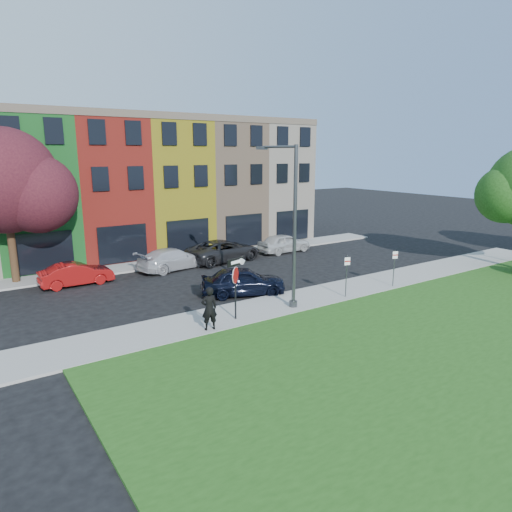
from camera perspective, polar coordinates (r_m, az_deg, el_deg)
ground at (r=22.19m, az=10.10°, el=-7.71°), size 120.00×120.00×0.00m
sidewalk_near at (r=25.53m, az=8.70°, el=-4.76°), size 40.00×3.00×0.12m
sidewalk_far at (r=32.92m, az=-12.24°, el=-0.91°), size 40.00×2.40×0.12m
rowhouse_block at (r=38.11m, az=-15.38°, el=8.27°), size 30.00×10.12×10.00m
stop_sign at (r=20.85m, az=-2.59°, el=-2.52°), size 1.01×0.35×2.90m
man at (r=20.03m, az=-5.87°, el=-6.53°), size 0.85×0.68×1.94m
sedan_near at (r=25.14m, az=-1.62°, el=-3.16°), size 5.11×5.93×1.58m
parked_car_red at (r=28.99m, az=-21.55°, el=-2.11°), size 1.55×4.19×1.37m
parked_car_silver at (r=31.12m, az=-10.34°, el=-0.35°), size 4.06×5.84×1.46m
parked_car_dark at (r=33.03m, az=-4.07°, el=0.68°), size 3.84×6.21×1.57m
parked_car_white at (r=35.97m, az=3.52°, el=1.63°), size 1.99×4.48×1.49m
street_lamp at (r=22.34m, az=4.42°, el=3.57°), size 0.95×2.52×7.95m
parking_sign_a at (r=24.70m, az=11.27°, el=-1.88°), size 0.31×0.14×2.29m
parking_sign_b at (r=27.42m, az=16.91°, el=-0.90°), size 0.31×0.14×2.15m
tree_purple at (r=30.27m, az=-28.71°, el=7.98°), size 7.30×6.39×9.05m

